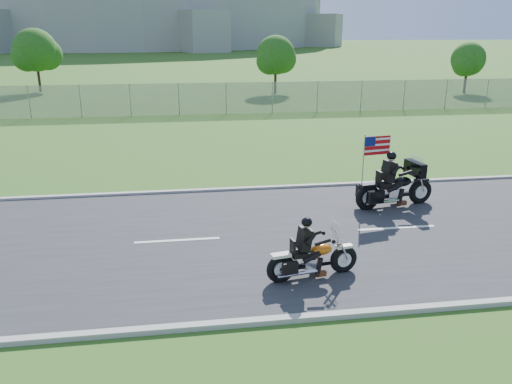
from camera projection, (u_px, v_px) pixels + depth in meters
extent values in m
plane|color=#325C1C|center=(253.00, 237.00, 13.25)|extent=(420.00, 420.00, 0.00)
cube|color=#28282B|center=(253.00, 237.00, 13.25)|extent=(120.00, 8.00, 0.04)
cube|color=#9E9B93|center=(237.00, 189.00, 17.05)|extent=(120.00, 0.18, 0.12)
cube|color=#9E9B93|center=(282.00, 320.00, 9.43)|extent=(120.00, 0.18, 0.12)
cube|color=gray|center=(130.00, 100.00, 31.07)|extent=(60.00, 0.03, 2.00)
cylinder|color=#A3A099|center=(125.00, 13.00, 167.23)|extent=(130.00, 130.00, 20.00)
cylinder|color=#382316|center=(275.00, 78.00, 41.86)|extent=(0.22, 0.22, 2.52)
sphere|color=#224512|center=(276.00, 55.00, 41.27)|extent=(3.20, 3.20, 3.20)
sphere|color=#224512|center=(282.00, 59.00, 41.92)|extent=(2.40, 2.40, 2.40)
sphere|color=#224512|center=(270.00, 61.00, 40.96)|extent=(2.24, 2.24, 2.24)
cylinder|color=#382316|center=(39.00, 75.00, 42.90)|extent=(0.22, 0.22, 2.80)
sphere|color=#224512|center=(35.00, 50.00, 42.24)|extent=(3.60, 3.60, 3.60)
sphere|color=#224512|center=(46.00, 54.00, 42.97)|extent=(2.70, 2.70, 2.70)
sphere|color=#224512|center=(27.00, 56.00, 41.89)|extent=(2.52, 2.52, 2.52)
cylinder|color=#382316|center=(466.00, 80.00, 42.17)|extent=(0.22, 0.22, 2.24)
sphere|color=#224512|center=(468.00, 59.00, 41.64)|extent=(2.80, 2.80, 2.80)
sphere|color=#224512|center=(471.00, 63.00, 42.22)|extent=(2.10, 2.10, 2.10)
sphere|color=#224512|center=(464.00, 64.00, 41.38)|extent=(1.96, 1.96, 1.96)
torus|color=black|center=(343.00, 259.00, 11.24)|extent=(0.68, 0.27, 0.66)
torus|color=black|center=(281.00, 269.00, 10.79)|extent=(0.68, 0.27, 0.66)
ellipsoid|color=orange|center=(321.00, 249.00, 10.98)|extent=(0.54, 0.37, 0.25)
cube|color=black|center=(302.00, 254.00, 10.85)|extent=(0.53, 0.35, 0.11)
cube|color=black|center=(304.00, 239.00, 10.75)|extent=(0.27, 0.39, 0.49)
sphere|color=black|center=(307.00, 222.00, 10.65)|extent=(0.28, 0.28, 0.24)
cube|color=silver|center=(337.00, 230.00, 10.95)|extent=(0.11, 0.41, 0.36)
torus|color=black|center=(420.00, 192.00, 15.65)|extent=(0.83, 0.33, 0.81)
torus|color=black|center=(368.00, 197.00, 15.10)|extent=(0.83, 0.33, 0.81)
ellipsoid|color=black|center=(402.00, 182.00, 15.32)|extent=(0.66, 0.45, 0.31)
cube|color=black|center=(386.00, 185.00, 15.17)|extent=(0.65, 0.43, 0.13)
cube|color=black|center=(389.00, 171.00, 15.05)|extent=(0.33, 0.48, 0.60)
sphere|color=black|center=(392.00, 156.00, 14.92)|extent=(0.34, 0.34, 0.29)
cube|color=black|center=(415.00, 168.00, 15.33)|extent=(0.39, 0.90, 0.44)
cube|color=#B70C11|center=(377.00, 146.00, 14.91)|extent=(0.86, 0.17, 0.57)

